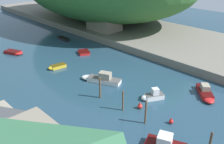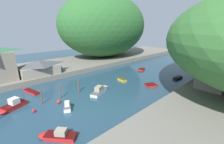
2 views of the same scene
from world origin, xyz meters
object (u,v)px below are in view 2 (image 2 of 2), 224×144
boat_cabin_cruiser (141,70)px  boat_red_skiff (121,79)px  boat_far_upstream (67,106)px  channel_buoy_near (59,101)px  person_by_boathouse (62,69)px  boat_small_dinghy (30,91)px  boat_mid_channel (100,90)px  channel_buoy_far (34,111)px  boat_white_cruiser (12,106)px  boathouse_shed (39,67)px  boat_yellow_tender (57,135)px  right_bank_cottage (214,75)px  boat_near_quay (152,85)px  boat_far_right_bank (179,77)px  person_on_quay (45,71)px

boat_cabin_cruiser → boat_red_skiff: size_ratio=1.29×
boat_far_upstream → channel_buoy_near: (-2.89, -0.32, -0.12)m
boat_cabin_cruiser → boat_far_upstream: bearing=78.6°
person_by_boathouse → boat_small_dinghy: bearing=-171.9°
boat_red_skiff → channel_buoy_near: bearing=-169.6°
boat_mid_channel → channel_buoy_far: (-1.21, -13.37, -0.19)m
boat_white_cruiser → boat_cabin_cruiser: bearing=-114.4°
boat_far_upstream → boathouse_shed: bearing=112.6°
boat_red_skiff → channel_buoy_near: (0.68, -17.85, 0.08)m
boat_mid_channel → boat_small_dinghy: bearing=-158.3°
boat_red_skiff → channel_buoy_far: bearing=-169.6°
boat_yellow_tender → boat_small_dinghy: bearing=43.0°
right_bank_cottage → person_by_boathouse: right_bank_cottage is taller
boat_yellow_tender → person_by_boathouse: size_ratio=2.78×
boat_small_dinghy → person_by_boathouse: bearing=14.4°
boat_cabin_cruiser → boat_white_cruiser: 36.47m
boat_small_dinghy → boathouse_shed: bearing=43.3°
boat_near_quay → boat_far_upstream: bearing=-76.6°
boathouse_shed → boat_small_dinghy: bearing=-33.5°
boat_near_quay → boat_far_right_bank: (2.00, 10.28, 0.04)m
boathouse_shed → person_on_quay: 1.76m
boat_yellow_tender → boat_cabin_cruiser: boat_yellow_tender is taller
boathouse_shed → right_bank_cottage: size_ratio=1.33×
channel_buoy_near → boat_mid_channel: bearing=81.2°
boat_near_quay → boat_yellow_tender: bearing=-60.7°
person_on_quay → boat_white_cruiser: bearing=-142.0°
boat_mid_channel → boat_far_right_bank: boat_mid_channel is taller
boat_yellow_tender → boat_red_skiff: (-9.52, 22.04, -0.14)m
boat_far_upstream → person_on_quay: size_ratio=1.92×
boat_far_upstream → person_by_boathouse: person_by_boathouse is taller
boat_red_skiff → person_on_quay: person_on_quay is taller
boat_near_quay → boat_cabin_cruiser: bearing=163.0°
boat_far_upstream → person_by_boathouse: (-17.47, 7.35, 1.91)m
boat_small_dinghy → person_on_quay: 8.41m
boat_small_dinghy → person_by_boathouse: (-5.28, 10.10, 2.18)m
channel_buoy_near → boat_near_quay: bearing=70.7°
boat_near_quay → boat_far_right_bank: bearing=104.5°
boat_far_upstream → person_on_quay: person_on_quay is taller
person_on_quay → boat_mid_channel: bearing=-81.7°
boat_near_quay → channel_buoy_near: bearing=-83.9°
boat_near_quay → boat_white_cruiser: boat_white_cruiser is taller
right_bank_cottage → boat_mid_channel: right_bank_cottage is taller
boat_mid_channel → right_bank_cottage: bearing=21.1°
boat_near_quay → boat_cabin_cruiser: boat_cabin_cruiser is taller
right_bank_cottage → boat_near_quay: (-10.96, -5.85, -3.80)m
boat_yellow_tender → boat_cabin_cruiser: bearing=-22.6°
right_bank_cottage → boat_far_upstream: 30.39m
right_bank_cottage → channel_buoy_near: bearing=-124.6°
boat_small_dinghy → person_on_quay: size_ratio=3.44×
boat_white_cruiser → boat_red_skiff: (3.05, 24.76, -0.24)m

